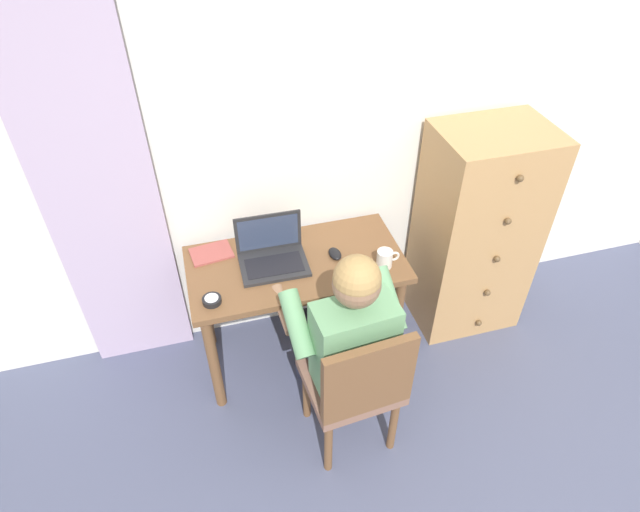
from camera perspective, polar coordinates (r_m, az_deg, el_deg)
wall_back at (r=2.86m, az=5.74°, el=13.80°), size 4.80×0.05×2.50m
curtain_panel at (r=2.74m, az=-22.44°, el=6.10°), size 0.54×0.03×2.23m
desk at (r=2.83m, az=-2.50°, el=-2.45°), size 1.11×0.56×0.72m
dresser at (r=3.20m, az=16.20°, el=2.43°), size 0.60×0.49×1.28m
chair at (r=2.53m, az=3.92°, el=-13.48°), size 0.45×0.43×0.87m
person_seated at (r=2.50m, az=2.50°, el=-7.84°), size 0.56×0.60×1.19m
laptop at (r=2.73m, az=-5.12°, el=0.25°), size 0.35×0.26×0.24m
computer_mouse at (r=2.77m, az=1.60°, el=0.24°), size 0.07×0.10×0.03m
desk_clock at (r=2.58m, az=-11.42°, el=-4.62°), size 0.09×0.09×0.03m
notebook_pad at (r=2.85m, az=-11.47°, el=0.31°), size 0.23×0.18×0.01m
coffee_mug at (r=2.71m, az=6.93°, el=-0.28°), size 0.12×0.08×0.09m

